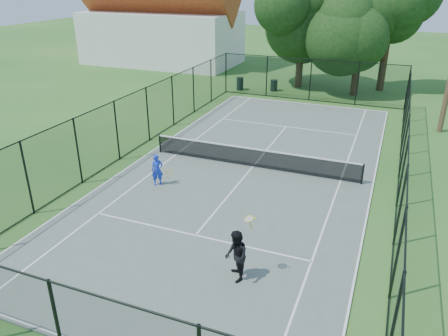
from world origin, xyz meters
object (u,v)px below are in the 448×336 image
at_px(trash_bin_right, 274,85).
at_px(trash_bin_left, 240,84).
at_px(player_black, 236,256).
at_px(tennis_net, 253,157).
at_px(player_blue, 157,170).

bearing_deg(trash_bin_right, trash_bin_left, -166.01).
height_order(trash_bin_right, player_black, player_black).
distance_m(trash_bin_right, player_black, 23.49).
height_order(tennis_net, player_blue, player_blue).
xyz_separation_m(tennis_net, player_blue, (-3.23, -3.33, 0.17)).
xyz_separation_m(tennis_net, player_black, (2.15, -8.10, 0.30)).
bearing_deg(tennis_net, trash_bin_left, 112.14).
distance_m(trash_bin_right, player_blue, 18.11).
bearing_deg(trash_bin_right, player_blue, -90.26).
bearing_deg(tennis_net, player_black, -75.15).
xyz_separation_m(trash_bin_right, player_blue, (-0.08, -18.11, 0.31)).
height_order(trash_bin_left, player_black, player_black).
bearing_deg(player_blue, tennis_net, 45.88).
relative_size(trash_bin_left, player_blue, 0.72).
bearing_deg(trash_bin_left, player_blue, -81.80).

